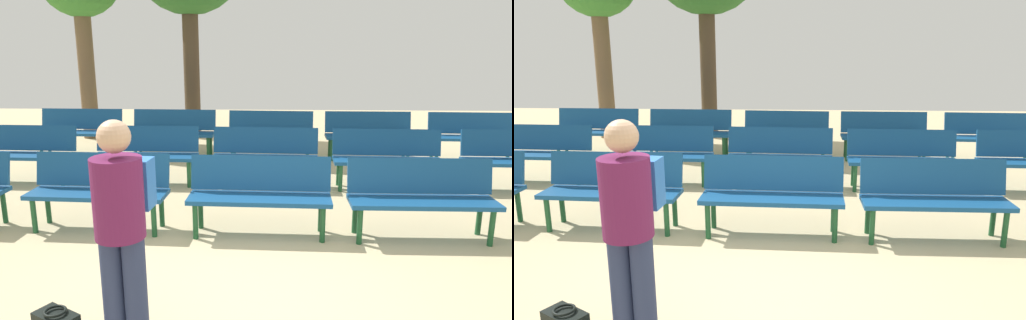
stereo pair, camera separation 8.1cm
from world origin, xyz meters
The scene contains 14 objects.
ground_plane centered at (0.00, 0.00, 0.00)m, with size 24.00×24.00×0.00m, color #CCB789.
bench_r0_c1 centered at (-1.78, 1.65, 0.50)m, with size 1.62×0.55×0.87m.
bench_r0_c2 centered at (0.09, 1.55, 0.50)m, with size 1.61×0.53×0.87m.
bench_r0_c3 centered at (1.88, 1.50, 0.50)m, with size 1.60×0.48×0.87m.
bench_r1_c0 centered at (-3.65, 3.52, 0.50)m, with size 1.61×0.53×0.87m.
bench_r1_c1 centered at (-1.73, 3.53, 0.50)m, with size 1.61×0.50×0.87m.
bench_r1_c2 centered at (0.11, 3.46, 0.50)m, with size 1.62×0.56×0.87m.
bench_r1_c3 centered at (1.93, 3.37, 0.50)m, with size 1.61×0.53×0.87m.
bench_r2_c0 centered at (-3.53, 5.46, 0.50)m, with size 1.61×0.52×0.87m.
bench_r2_c1 centered at (-1.69, 5.42, 0.50)m, with size 1.61×0.52×0.87m.
bench_r2_c2 centered at (0.18, 5.29, 0.50)m, with size 1.62×0.56×0.87m.
bench_r2_c3 centered at (2.02, 5.27, 0.50)m, with size 1.60×0.50×0.87m.
bench_r2_c4 centered at (3.94, 5.21, 0.50)m, with size 1.62×0.54×0.87m.
visitor_with_backpack centered at (-0.79, -0.59, 0.94)m, with size 0.37×0.55×1.65m.
Camera 2 is at (0.31, -3.60, 2.12)m, focal length 33.53 mm.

